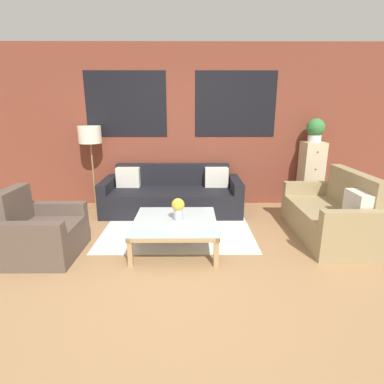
# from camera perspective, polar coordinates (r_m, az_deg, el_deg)

# --- Properties ---
(ground_plane) EXTENTS (16.00, 16.00, 0.00)m
(ground_plane) POSITION_cam_1_polar(r_m,az_deg,el_deg) (3.48, -3.05, -14.28)
(ground_plane) COLOR #9E754C
(wall_back_brick) EXTENTS (8.40, 0.09, 2.80)m
(wall_back_brick) POSITION_cam_1_polar(r_m,az_deg,el_deg) (5.46, -2.08, 12.22)
(wall_back_brick) COLOR brown
(wall_back_brick) RESTS_ON ground_plane
(rug) EXTENTS (2.16, 1.70, 0.00)m
(rug) POSITION_cam_1_polar(r_m,az_deg,el_deg) (4.52, -2.79, -6.87)
(rug) COLOR silver
(rug) RESTS_ON ground_plane
(couch_dark) EXTENTS (2.33, 0.88, 0.78)m
(couch_dark) POSITION_cam_1_polar(r_m,az_deg,el_deg) (5.18, -3.79, -0.73)
(couch_dark) COLOR black
(couch_dark) RESTS_ON ground_plane
(settee_vintage) EXTENTS (0.80, 1.52, 0.92)m
(settee_vintage) POSITION_cam_1_polar(r_m,az_deg,el_deg) (4.53, 25.01, -4.18)
(settee_vintage) COLOR #99845B
(settee_vintage) RESTS_ON ground_plane
(armchair_corner) EXTENTS (0.80, 0.86, 0.84)m
(armchair_corner) POSITION_cam_1_polar(r_m,az_deg,el_deg) (4.06, -26.81, -7.15)
(armchair_corner) COLOR brown
(armchair_corner) RESTS_ON ground_plane
(coffee_table) EXTENTS (1.04, 1.04, 0.37)m
(coffee_table) POSITION_cam_1_polar(r_m,az_deg,el_deg) (3.82, -3.24, -6.06)
(coffee_table) COLOR silver
(coffee_table) RESTS_ON ground_plane
(floor_lamp) EXTENTS (0.38, 0.38, 1.45)m
(floor_lamp) POSITION_cam_1_polar(r_m,az_deg,el_deg) (5.45, -18.84, 9.68)
(floor_lamp) COLOR olive
(floor_lamp) RESTS_ON ground_plane
(drawer_cabinet) EXTENTS (0.35, 0.40, 1.18)m
(drawer_cabinet) POSITION_cam_1_polar(r_m,az_deg,el_deg) (5.72, 21.62, 2.99)
(drawer_cabinet) COLOR #C6B793
(drawer_cabinet) RESTS_ON ground_plane
(potted_plant) EXTENTS (0.30, 0.30, 0.40)m
(potted_plant) POSITION_cam_1_polar(r_m,az_deg,el_deg) (5.61, 22.45, 10.99)
(potted_plant) COLOR silver
(potted_plant) RESTS_ON drawer_cabinet
(flower_vase) EXTENTS (0.16, 0.16, 0.28)m
(flower_vase) POSITION_cam_1_polar(r_m,az_deg,el_deg) (3.76, -2.68, -2.96)
(flower_vase) COLOR #ADBCC6
(flower_vase) RESTS_ON coffee_table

